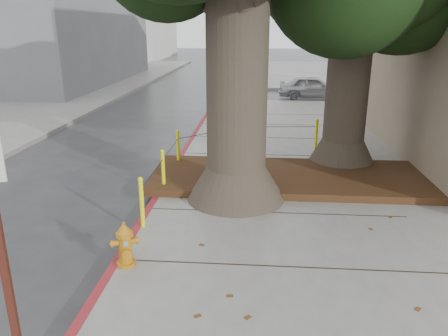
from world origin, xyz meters
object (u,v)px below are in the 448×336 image
object	(u,v)px
fire_hydrant	(125,245)
signpost	(5,270)
car_silver	(313,87)
car_dark	(34,81)

from	to	relation	value
fire_hydrant	signpost	world-z (taller)	signpost
signpost	car_silver	bearing A→B (deg)	61.01
fire_hydrant	signpost	distance (m)	2.91
signpost	car_silver	world-z (taller)	signpost
car_silver	signpost	bearing A→B (deg)	169.15
signpost	car_dark	world-z (taller)	signpost
signpost	car_dark	distance (m)	23.52
fire_hydrant	car_dark	bearing A→B (deg)	98.25
signpost	car_silver	size ratio (longest dim) A/B	0.77
signpost	car_dark	bearing A→B (deg)	101.63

